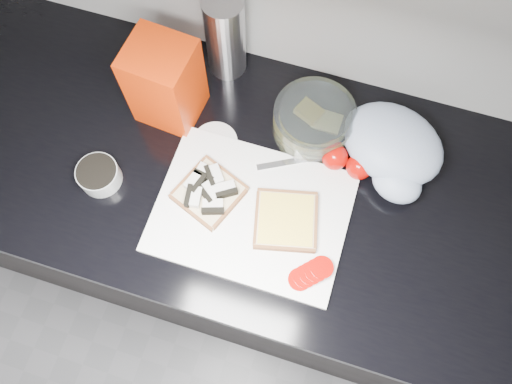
% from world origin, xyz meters
% --- Properties ---
extents(base_cabinet, '(3.50, 0.60, 0.86)m').
position_xyz_m(base_cabinet, '(0.00, 1.20, 0.43)').
color(base_cabinet, black).
rests_on(base_cabinet, ground).
extents(countertop, '(3.50, 0.64, 0.04)m').
position_xyz_m(countertop, '(0.00, 1.20, 0.88)').
color(countertop, black).
rests_on(countertop, base_cabinet).
extents(cutting_board, '(0.40, 0.30, 0.01)m').
position_xyz_m(cutting_board, '(0.02, 1.11, 0.91)').
color(cutting_board, white).
rests_on(cutting_board, countertop).
extents(bread_left, '(0.16, 0.16, 0.04)m').
position_xyz_m(bread_left, '(-0.08, 1.12, 0.92)').
color(bread_left, beige).
rests_on(bread_left, cutting_board).
extents(bread_right, '(0.16, 0.16, 0.02)m').
position_xyz_m(bread_right, '(0.09, 1.11, 0.92)').
color(bread_right, beige).
rests_on(bread_right, cutting_board).
extents(tomato_slices, '(0.09, 0.09, 0.02)m').
position_xyz_m(tomato_slices, '(0.17, 1.02, 0.92)').
color(tomato_slices, '#B20904').
rests_on(tomato_slices, cutting_board).
extents(knife, '(0.17, 0.10, 0.01)m').
position_xyz_m(knife, '(0.10, 1.27, 0.91)').
color(knife, silver).
rests_on(knife, cutting_board).
extents(seed_tub, '(0.09, 0.09, 0.05)m').
position_xyz_m(seed_tub, '(-0.31, 1.09, 0.93)').
color(seed_tub, '#ACB2B1').
rests_on(seed_tub, countertop).
extents(tub_lid, '(0.12, 0.12, 0.01)m').
position_xyz_m(tub_lid, '(-0.11, 1.25, 0.90)').
color(tub_lid, silver).
rests_on(tub_lid, countertop).
extents(glass_bowl, '(0.18, 0.18, 0.07)m').
position_xyz_m(glass_bowl, '(0.09, 1.35, 0.94)').
color(glass_bowl, silver).
rests_on(glass_bowl, countertop).
extents(bread_bag, '(0.14, 0.13, 0.21)m').
position_xyz_m(bread_bag, '(-0.23, 1.30, 1.00)').
color(bread_bag, red).
rests_on(bread_bag, countertop).
extents(steel_canister, '(0.09, 0.09, 0.21)m').
position_xyz_m(steel_canister, '(-0.15, 1.45, 1.01)').
color(steel_canister, silver).
rests_on(steel_canister, countertop).
extents(grocery_bag, '(0.27, 0.26, 0.10)m').
position_xyz_m(grocery_bag, '(0.27, 1.32, 0.95)').
color(grocery_bag, '#A1B2C6').
rests_on(grocery_bag, countertop).
extents(whole_tomatoes, '(0.17, 0.06, 0.06)m').
position_xyz_m(whole_tomatoes, '(0.21, 1.28, 0.93)').
color(whole_tomatoes, '#B20904').
rests_on(whole_tomatoes, countertop).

